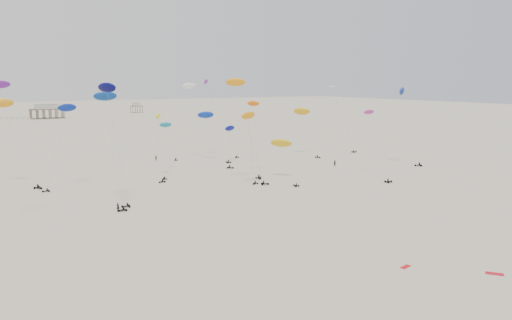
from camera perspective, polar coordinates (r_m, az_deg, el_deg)
ground_plane at (r=218.80m, az=-14.90°, el=2.18°), size 900.00×900.00×0.00m
pavilion_main at (r=363.44m, az=-22.78°, el=5.07°), size 21.00×13.00×9.80m
pavilion_small at (r=407.50m, az=-13.51°, el=5.78°), size 9.00×7.00×8.00m
rig_0 at (r=151.71m, az=-3.00°, el=2.50°), size 9.02×13.83×15.33m
rig_1 at (r=138.51m, az=-10.34°, el=2.36°), size 7.93×15.18×18.51m
rig_2 at (r=131.21m, az=-11.01°, el=2.91°), size 5.50×12.35×17.61m
rig_3 at (r=132.71m, az=-0.02°, el=2.79°), size 6.89×13.48×20.82m
rig_4 at (r=133.84m, az=-26.36°, el=4.15°), size 9.48×14.20×22.22m
rig_6 at (r=171.98m, az=5.42°, el=5.10°), size 5.54×15.32×17.56m
rig_7 at (r=133.06m, az=13.71°, el=2.04°), size 7.24×14.32×20.41m
rig_8 at (r=129.70m, az=3.01°, el=1.63°), size 7.38×16.40×14.95m
rig_9 at (r=101.98m, az=-16.28°, el=5.51°), size 5.04×5.65×24.80m
rig_10 at (r=106.83m, az=-16.58°, el=5.07°), size 4.93×13.44×23.89m
rig_11 at (r=177.59m, az=9.73°, el=5.26°), size 8.70×7.22×23.62m
rig_12 at (r=166.96m, az=-5.05°, el=7.26°), size 8.48×13.42×26.55m
rig_13 at (r=120.63m, az=-0.80°, el=4.16°), size 5.23×4.41×17.93m
rig_14 at (r=124.19m, az=-1.76°, el=6.82°), size 6.70×12.68×26.18m
rig_15 at (r=158.85m, az=-5.41°, el=4.40°), size 6.27×13.08×16.84m
rig_16 at (r=162.65m, az=-7.92°, el=6.84°), size 9.96×6.28×24.50m
rig_17 at (r=157.12m, az=16.63°, el=6.19°), size 5.23×11.29×23.25m
rig_18 at (r=126.65m, az=-21.09°, el=4.34°), size 9.76×7.71×20.24m
spectator_0 at (r=100.96m, az=-15.48°, el=-5.63°), size 0.84×0.76×1.90m
spectator_1 at (r=149.06m, az=9.02°, el=-0.72°), size 1.23×0.94×2.23m
spectator_3 at (r=161.45m, az=-11.35°, el=-0.04°), size 0.77×0.58×1.95m
grounded_kite_a at (r=73.89m, az=25.61°, el=-11.67°), size 2.10×2.27×0.08m
grounded_kite_b at (r=72.17m, az=16.72°, el=-11.63°), size 1.91×1.09×0.07m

